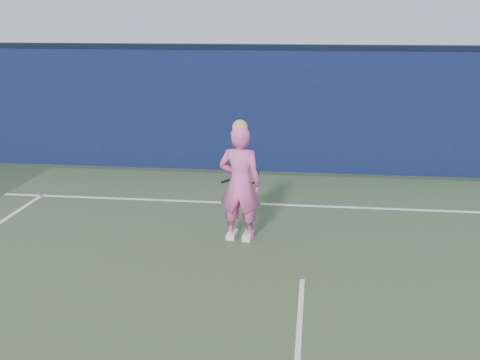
# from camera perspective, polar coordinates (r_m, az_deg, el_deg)

# --- Properties ---
(ground) EXTENTS (80.00, 80.00, 0.00)m
(ground) POSITION_cam_1_polar(r_m,az_deg,el_deg) (6.72, 5.70, -13.01)
(ground) COLOR #304027
(ground) RESTS_ON ground
(backstop_wall) EXTENTS (24.00, 0.40, 2.50)m
(backstop_wall) POSITION_cam_1_polar(r_m,az_deg,el_deg) (12.56, 6.73, 6.46)
(backstop_wall) COLOR #0D133C
(backstop_wall) RESTS_ON ground
(wall_cap) EXTENTS (24.00, 0.42, 0.10)m
(wall_cap) POSITION_cam_1_polar(r_m,az_deg,el_deg) (12.43, 6.93, 12.38)
(wall_cap) COLOR black
(wall_cap) RESTS_ON backstop_wall
(player) EXTENTS (0.65, 0.47, 1.77)m
(player) POSITION_cam_1_polar(r_m,az_deg,el_deg) (8.63, -0.00, -0.29)
(player) COLOR pink
(player) RESTS_ON ground
(racket) EXTENTS (0.59, 0.19, 0.31)m
(racket) POSITION_cam_1_polar(r_m,az_deg,el_deg) (9.08, 0.69, 0.44)
(racket) COLOR black
(racket) RESTS_ON ground
(court_lines) EXTENTS (11.00, 12.04, 0.01)m
(court_lines) POSITION_cam_1_polar(r_m,az_deg,el_deg) (6.43, 5.62, -14.31)
(court_lines) COLOR white
(court_lines) RESTS_ON court_surface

